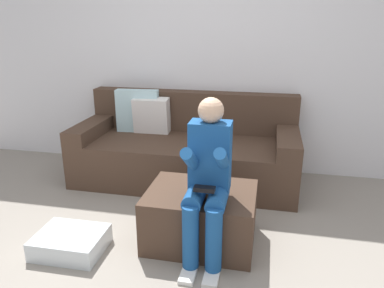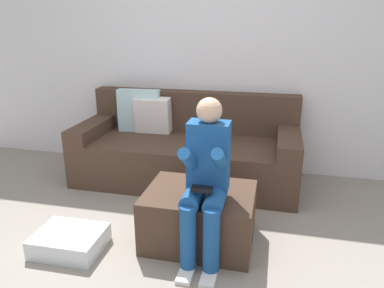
{
  "view_description": "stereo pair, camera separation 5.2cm",
  "coord_description": "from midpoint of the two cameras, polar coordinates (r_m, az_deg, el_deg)",
  "views": [
    {
      "loc": [
        0.66,
        -1.94,
        1.63
      ],
      "look_at": [
        0.03,
        1.05,
        0.6
      ],
      "focal_mm": 34.58,
      "sensor_mm": 36.0,
      "label": 1
    },
    {
      "loc": [
        0.71,
        -1.93,
        1.63
      ],
      "look_at": [
        0.03,
        1.05,
        0.6
      ],
      "focal_mm": 34.58,
      "sensor_mm": 36.0,
      "label": 2
    }
  ],
  "objects": [
    {
      "name": "ottoman",
      "position": [
        2.86,
        0.84,
        -11.12
      ],
      "size": [
        0.81,
        0.62,
        0.42
      ],
      "primitive_type": "cube",
      "color": "#473326",
      "rests_on": "ground_plane"
    },
    {
      "name": "storage_bin",
      "position": [
        2.96,
        -18.69,
        -14.16
      ],
      "size": [
        0.49,
        0.4,
        0.14
      ],
      "primitive_type": "cube",
      "rotation": [
        0.0,
        0.0,
        0.01
      ],
      "color": "silver",
      "rests_on": "ground_plane"
    },
    {
      "name": "person_seated",
      "position": [
        2.51,
        1.79,
        -5.33
      ],
      "size": [
        0.29,
        0.54,
        1.15
      ],
      "color": "#194C8C",
      "rests_on": "ground_plane"
    },
    {
      "name": "wall_back",
      "position": [
        4.11,
        2.45,
        15.14
      ],
      "size": [
        6.22,
        0.1,
        2.76
      ],
      "primitive_type": "cube",
      "color": "silver",
      "rests_on": "ground_plane"
    },
    {
      "name": "couch_sectional",
      "position": [
        3.91,
        -1.45,
        -0.9
      ],
      "size": [
        2.26,
        0.95,
        0.91
      ],
      "color": "#473326",
      "rests_on": "ground_plane"
    },
    {
      "name": "ground_plane",
      "position": [
        2.62,
        -6.29,
        -19.97
      ],
      "size": [
        8.09,
        8.09,
        0.0
      ],
      "primitive_type": "plane",
      "color": "gray"
    }
  ]
}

